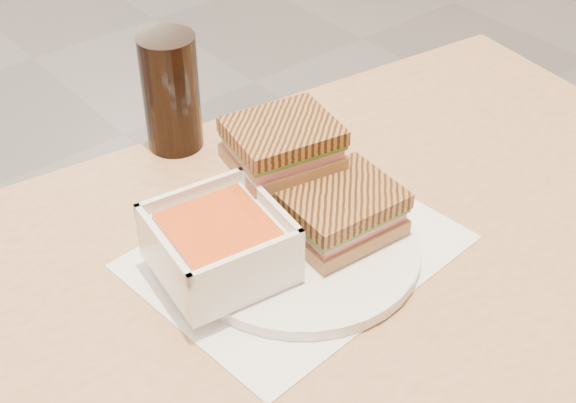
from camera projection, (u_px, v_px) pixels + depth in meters
main_table at (278, 383)px, 0.87m from camera, size 1.28×0.85×0.75m
tray_liner at (297, 251)px, 0.87m from camera, size 0.35×0.28×0.00m
plate at (301, 247)px, 0.86m from camera, size 0.26×0.26×0.01m
soup_bowl at (219, 246)px, 0.81m from camera, size 0.14×0.14×0.07m
panini_lower at (340, 211)px, 0.86m from camera, size 0.13×0.11×0.05m
panini_upper at (283, 144)px, 0.87m from camera, size 0.13×0.12×0.05m
cola_glass at (171, 93)px, 0.99m from camera, size 0.07×0.07×0.15m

